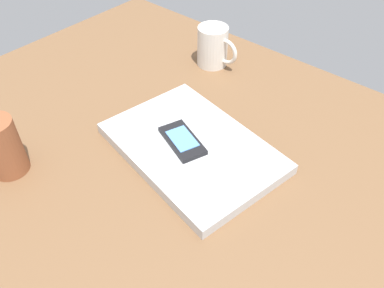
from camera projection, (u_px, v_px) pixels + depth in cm
name	position (u px, v px, depth cm)	size (l,w,h in cm)	color
desk_surface	(203.00, 157.00, 74.31)	(120.00, 80.00, 3.00)	brown
laptop_closed	(192.00, 148.00, 72.50)	(31.61, 21.59, 2.10)	#B7BABC
cell_phone_on_laptop	(182.00, 140.00, 71.71)	(11.12, 8.16, 1.01)	black
coffee_mug	(213.00, 46.00, 92.28)	(10.61, 7.13, 9.39)	silver
pen_cup	(2.00, 147.00, 66.38)	(6.32, 6.32, 10.75)	brown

